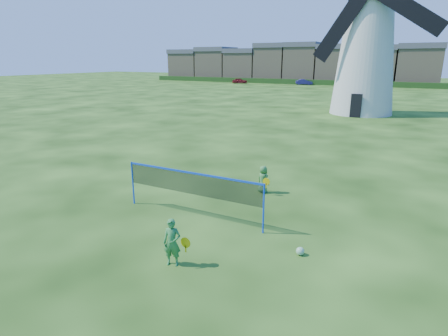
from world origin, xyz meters
The scene contains 10 objects.
ground centered at (0.00, 0.00, 0.00)m, with size 220.00×220.00×0.00m, color black.
windmill centered at (0.46, 27.38, 5.94)m, with size 12.44×5.65×17.12m.
badminton_net centered at (-0.42, -0.53, 1.14)m, with size 5.05×0.05×1.55m.
player_girl centered at (0.76, -3.27, 0.62)m, with size 0.68×0.43×1.23m.
player_boy centered at (0.72, 2.74, 0.54)m, with size 0.67×0.50×1.07m.
play_ball centered at (3.45, -1.28, 0.11)m, with size 0.22×0.22×0.22m, color green.
terraced_houses centered at (-21.84, 72.00, 3.93)m, with size 59.98×8.40×8.38m.
hedge centered at (-22.00, 66.00, 0.50)m, with size 62.00×0.80×1.00m, color #193814.
car_left centered at (-29.55, 62.85, 0.54)m, with size 1.28×3.19×1.09m, color maroon.
car_right centered at (-16.28, 65.15, 0.55)m, with size 1.16×3.31×1.09m, color navy.
Camera 1 is at (5.87, -10.04, 5.01)m, focal length 29.89 mm.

